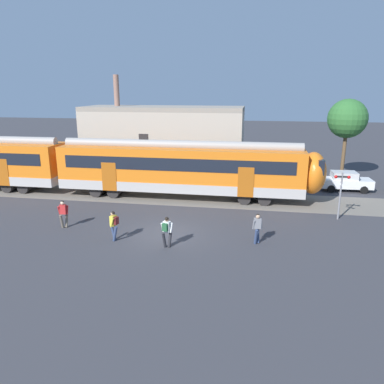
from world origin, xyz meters
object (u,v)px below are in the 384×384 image
at_px(pedestrian_red, 63,212).
at_px(parked_car_white, 345,181).
at_px(pedestrian_grey, 257,226).
at_px(pedestrian_white, 167,229).
at_px(pedestrian_yellow, 114,223).
at_px(crossing_signal, 341,189).
at_px(commuter_train, 73,164).

xyz_separation_m(pedestrian_red, parked_car_white, (18.15, 11.67, -0.18)).
distance_m(pedestrian_red, pedestrian_grey, 11.23).
xyz_separation_m(pedestrian_red, pedestrian_white, (6.65, -1.76, 0.03)).
height_order(pedestrian_yellow, pedestrian_grey, same).
distance_m(pedestrian_white, pedestrian_grey, 4.76).
xyz_separation_m(pedestrian_white, crossing_signal, (9.60, 6.05, 1.02)).
bearing_deg(pedestrian_grey, pedestrian_yellow, -173.19).
distance_m(pedestrian_red, pedestrian_white, 6.87).
bearing_deg(parked_car_white, pedestrian_red, -147.27).
xyz_separation_m(pedestrian_red, crossing_signal, (16.25, 4.29, 1.05)).
xyz_separation_m(pedestrian_grey, parked_car_white, (6.93, 12.10, -0.21)).
distance_m(commuter_train, crossing_signal, 19.60).
distance_m(commuter_train, pedestrian_yellow, 11.16).
height_order(pedestrian_yellow, pedestrian_white, same).
bearing_deg(crossing_signal, pedestrian_white, -147.79).
relative_size(pedestrian_red, pedestrian_yellow, 1.00).
height_order(parked_car_white, crossing_signal, crossing_signal).
bearing_deg(pedestrian_red, pedestrian_yellow, -20.24).
bearing_deg(pedestrian_white, pedestrian_yellow, 172.12).
distance_m(pedestrian_grey, crossing_signal, 6.97).
distance_m(pedestrian_yellow, pedestrian_grey, 7.64).
xyz_separation_m(parked_car_white, crossing_signal, (-1.91, -7.38, 1.23)).
height_order(pedestrian_grey, crossing_signal, crossing_signal).
xyz_separation_m(pedestrian_white, parked_car_white, (11.51, 13.43, -0.21)).
height_order(commuter_train, pedestrian_grey, commuter_train).
xyz_separation_m(pedestrian_yellow, pedestrian_grey, (7.58, 0.91, 0.00)).
distance_m(parked_car_white, crossing_signal, 7.72).
bearing_deg(pedestrian_white, crossing_signal, 32.21).
relative_size(pedestrian_yellow, pedestrian_grey, 1.00).
xyz_separation_m(commuter_train, pedestrian_red, (3.09, -7.48, -1.29)).
bearing_deg(pedestrian_red, pedestrian_white, -14.81).
height_order(pedestrian_white, parked_car_white, pedestrian_white).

